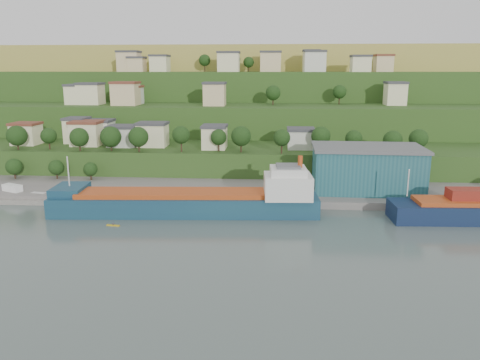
# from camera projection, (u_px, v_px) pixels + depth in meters

# --- Properties ---
(ground) EXTENTS (500.00, 500.00, 0.00)m
(ground) POSITION_uv_depth(u_px,v_px,m) (186.00, 225.00, 111.42)
(ground) COLOR #42514C
(ground) RESTS_ON ground
(quay) EXTENTS (220.00, 26.00, 4.00)m
(quay) POSITION_uv_depth(u_px,v_px,m) (271.00, 196.00, 137.19)
(quay) COLOR slate
(quay) RESTS_ON ground
(pebble_beach) EXTENTS (40.00, 18.00, 2.40)m
(pebble_beach) POSITION_uv_depth(u_px,v_px,m) (14.00, 196.00, 136.66)
(pebble_beach) COLOR slate
(pebble_beach) RESTS_ON ground
(hillside) EXTENTS (360.00, 211.12, 96.00)m
(hillside) POSITION_uv_depth(u_px,v_px,m) (239.00, 132.00, 275.11)
(hillside) COLOR #284719
(hillside) RESTS_ON ground
(cargo_ship_near) EXTENTS (68.31, 14.89, 17.41)m
(cargo_ship_near) POSITION_uv_depth(u_px,v_px,m) (193.00, 203.00, 119.25)
(cargo_ship_near) COLOR navy
(cargo_ship_near) RESTS_ON ground
(warehouse) EXTENTS (31.46, 19.76, 12.80)m
(warehouse) POSITION_uv_depth(u_px,v_px,m) (367.00, 168.00, 134.31)
(warehouse) COLOR #1E525C
(warehouse) RESTS_ON quay
(caravan) EXTENTS (6.40, 4.59, 2.76)m
(caravan) POSITION_uv_depth(u_px,v_px,m) (13.00, 189.00, 134.11)
(caravan) COLOR white
(caravan) RESTS_ON pebble_beach
(dinghy) EXTENTS (4.47, 2.44, 0.85)m
(dinghy) POSITION_uv_depth(u_px,v_px,m) (39.00, 194.00, 132.58)
(dinghy) COLOR silver
(dinghy) RESTS_ON pebble_beach
(kayak_orange) EXTENTS (3.54, 1.70, 0.88)m
(kayak_orange) POSITION_uv_depth(u_px,v_px,m) (99.00, 217.00, 116.20)
(kayak_orange) COLOR #ED5915
(kayak_orange) RESTS_ON ground
(kayak_yellow) EXTENTS (3.28, 0.99, 0.81)m
(kayak_yellow) POSITION_uv_depth(u_px,v_px,m) (113.00, 225.00, 110.63)
(kayak_yellow) COLOR gold
(kayak_yellow) RESTS_ON ground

